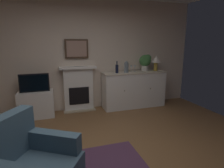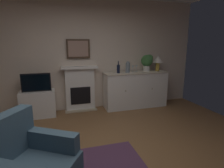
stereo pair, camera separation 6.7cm
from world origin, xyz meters
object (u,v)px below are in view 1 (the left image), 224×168
(framed_picture, at_px, (77,49))
(potted_plant_small, at_px, (145,61))
(tv_cabinet, at_px, (36,104))
(tv_set, at_px, (34,83))
(fireplace_unit, at_px, (78,89))
(wine_glass_left, at_px, (131,67))
(wine_glass_center, at_px, (135,67))
(vase_decorative, at_px, (126,67))
(sideboard_cabinet, at_px, (134,89))
(wine_bottle, at_px, (117,69))
(armchair, at_px, (29,168))
(table_lamp, at_px, (156,60))

(framed_picture, height_order, potted_plant_small, framed_picture)
(tv_cabinet, distance_m, tv_set, 0.50)
(fireplace_unit, relative_size, wine_glass_left, 6.67)
(wine_glass_center, relative_size, tv_set, 0.27)
(vase_decorative, xyz_separation_m, tv_set, (-2.14, 0.04, -0.27))
(wine_glass_center, bearing_deg, tv_cabinet, -179.44)
(vase_decorative, distance_m, tv_cabinet, 2.28)
(wine_glass_center, xyz_separation_m, potted_plant_small, (0.30, 0.01, 0.13))
(sideboard_cabinet, distance_m, tv_set, 2.41)
(wine_bottle, bearing_deg, wine_glass_center, 8.91)
(armchair, bearing_deg, table_lamp, 39.94)
(wine_bottle, height_order, wine_glass_left, wine_bottle)
(potted_plant_small, bearing_deg, table_lamp, -9.13)
(fireplace_unit, xyz_separation_m, wine_glass_left, (1.33, -0.16, 0.50))
(fireplace_unit, bearing_deg, sideboard_cabinet, -7.17)
(fireplace_unit, height_order, tv_cabinet, fireplace_unit)
(sideboard_cabinet, relative_size, armchair, 1.51)
(tv_set, bearing_deg, sideboard_cabinet, 0.20)
(framed_picture, xyz_separation_m, wine_bottle, (0.92, -0.26, -0.48))
(framed_picture, bearing_deg, wine_glass_left, -8.98)
(tv_cabinet, bearing_deg, wine_glass_left, -0.06)
(fireplace_unit, height_order, wine_glass_center, fireplace_unit)
(framed_picture, relative_size, wine_glass_center, 3.33)
(framed_picture, height_order, wine_glass_left, framed_picture)
(potted_plant_small, height_order, armchair, potted_plant_small)
(sideboard_cabinet, relative_size, table_lamp, 4.12)
(tv_set, bearing_deg, armchair, -88.03)
(tv_set, relative_size, potted_plant_small, 1.44)
(wine_glass_left, distance_m, tv_cabinet, 2.42)
(fireplace_unit, height_order, potted_plant_small, potted_plant_small)
(tv_set, bearing_deg, wine_glass_center, 1.11)
(wine_bottle, bearing_deg, table_lamp, 2.19)
(table_lamp, height_order, wine_glass_left, table_lamp)
(fireplace_unit, bearing_deg, wine_bottle, -13.36)
(wine_glass_left, relative_size, potted_plant_small, 0.38)
(framed_picture, height_order, tv_cabinet, framed_picture)
(wine_bottle, xyz_separation_m, tv_set, (-1.90, 0.03, -0.24))
(wine_glass_center, bearing_deg, sideboard_cabinet, -127.01)
(table_lamp, height_order, wine_bottle, table_lamp)
(armchair, bearing_deg, wine_glass_left, 47.87)
(framed_picture, distance_m, table_lamp, 2.06)
(wine_glass_left, bearing_deg, wine_bottle, -172.29)
(sideboard_cabinet, distance_m, vase_decorative, 0.65)
(wine_glass_center, height_order, potted_plant_small, potted_plant_small)
(sideboard_cabinet, distance_m, table_lamp, 0.96)
(wine_glass_left, distance_m, tv_set, 2.32)
(sideboard_cabinet, distance_m, armchair, 3.36)
(table_lamp, bearing_deg, fireplace_unit, 175.00)
(vase_decorative, distance_m, potted_plant_small, 0.60)
(framed_picture, distance_m, vase_decorative, 1.28)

